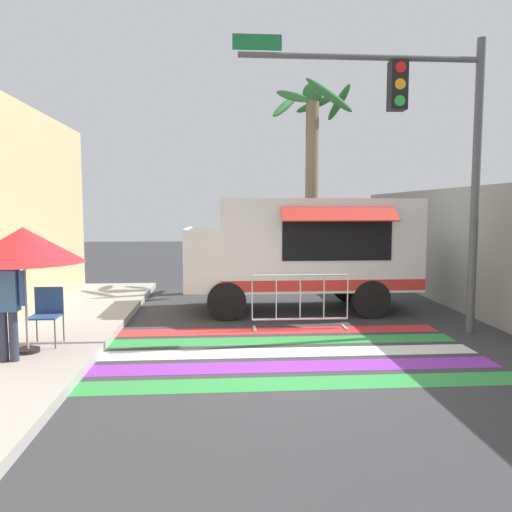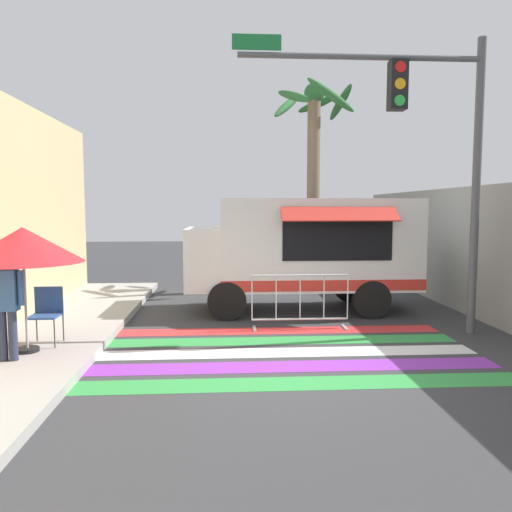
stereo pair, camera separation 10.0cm
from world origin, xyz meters
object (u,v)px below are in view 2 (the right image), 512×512
Objects in this scene: patio_umbrella at (23,245)px; barricade_front at (300,302)px; palm_tree at (314,152)px; traffic_signal_pole at (428,132)px; folding_chair at (47,310)px; food_truck at (299,247)px; vendor_person at (6,300)px.

patio_umbrella is 1.01× the size of barricade_front.
traffic_signal_pole is at bearing -77.68° from palm_tree.
barricade_front reaches higher than folding_chair.
food_truck is 2.12m from barricade_front.
barricade_front is at bearing 21.56° from patio_umbrella.
barricade_front is at bearing 9.77° from vendor_person.
food_truck is 5.83m from folding_chair.
vendor_person reaches higher than folding_chair.
food_truck reaches higher than barricade_front.
vendor_person is 0.82× the size of barricade_front.
vendor_person is (-0.24, -0.98, 0.34)m from folding_chair.
traffic_signal_pole is 4.10m from barricade_front.
folding_chair is at bearing -146.32° from food_truck.
food_truck is at bearing 17.67° from folding_chair.
traffic_signal_pole is at bearing -13.39° from barricade_front.
food_truck is 5.61× the size of folding_chair.
food_truck is 6.57m from vendor_person.
patio_umbrella is 0.92m from vendor_person.
traffic_signal_pole reaches higher than folding_chair.
patio_umbrella is at bearing -143.11° from food_truck.
palm_tree reaches higher than traffic_signal_pole.
food_truck is 4.10m from palm_tree.
folding_chair is 1.06m from vendor_person.
food_truck is at bearing 36.89° from patio_umbrella.
patio_umbrella is at bearing -130.59° from palm_tree.
patio_umbrella is 9.22m from palm_tree.
food_truck is 2.71× the size of barricade_front.
patio_umbrella is (-4.95, -3.71, 0.33)m from food_truck.
folding_chair is at bearing -163.55° from barricade_front.
traffic_signal_pole reaches higher than vendor_person.
folding_chair is at bearing -132.10° from palm_tree.
palm_tree is (5.92, 7.25, 3.03)m from vendor_person.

